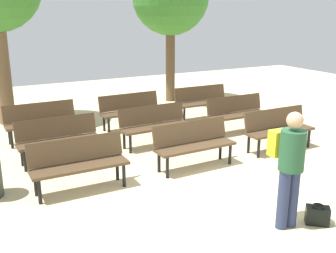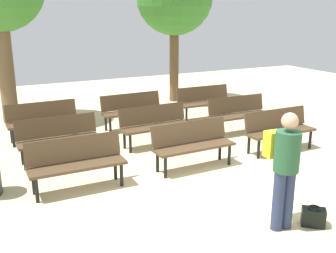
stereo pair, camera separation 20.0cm
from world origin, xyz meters
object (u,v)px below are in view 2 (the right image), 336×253
(bench_r0_c0, at_px, (76,160))
(handbag, at_px, (313,217))
(bench_r1_c1, at_px, (155,123))
(bench_r2_c0, at_px, (43,119))
(bench_r0_c1, at_px, (192,142))
(bench_r2_c2, at_px, (205,100))
(bench_r1_c2, at_px, (239,112))
(bench_r0_c2, at_px, (279,128))
(bench_r1_c0, at_px, (58,136))
(bench_r2_c1, at_px, (133,109))
(visitor_with_backpack, at_px, (284,164))

(bench_r0_c0, relative_size, handbag, 4.45)
(bench_r1_c1, relative_size, bench_r2_c0, 1.01)
(bench_r0_c0, height_order, bench_r0_c1, same)
(bench_r0_c0, bearing_deg, bench_r2_c2, 35.05)
(bench_r0_c0, xyz_separation_m, bench_r1_c2, (4.38, 1.49, 0.00))
(bench_r0_c2, bearing_deg, bench_r1_c2, 88.69)
(bench_r0_c1, bearing_deg, bench_r1_c1, 91.80)
(bench_r1_c0, bearing_deg, bench_r0_c1, -35.16)
(bench_r0_c2, bearing_deg, bench_r2_c1, 126.01)
(bench_r0_c0, distance_m, bench_r1_c0, 1.48)
(handbag, bearing_deg, bench_r1_c1, 96.82)
(bench_r2_c1, relative_size, visitor_with_backpack, 0.98)
(bench_r0_c2, bearing_deg, visitor_with_backpack, -130.40)
(bench_r1_c2, relative_size, bench_r2_c1, 0.99)
(bench_r2_c0, distance_m, visitor_with_backpack, 5.93)
(bench_r0_c2, distance_m, bench_r2_c0, 5.28)
(bench_r1_c0, distance_m, bench_r2_c2, 4.59)
(bench_r2_c1, relative_size, bench_r2_c2, 1.01)
(bench_r0_c2, height_order, bench_r2_c2, same)
(bench_r0_c1, height_order, bench_r2_c2, same)
(bench_r1_c2, relative_size, visitor_with_backpack, 0.97)
(bench_r0_c1, relative_size, bench_r2_c0, 1.00)
(bench_r0_c1, height_order, visitor_with_backpack, visitor_with_backpack)
(bench_r0_c0, height_order, bench_r2_c0, same)
(bench_r0_c0, relative_size, bench_r2_c0, 1.00)
(bench_r1_c2, height_order, bench_r2_c2, same)
(bench_r0_c2, relative_size, bench_r2_c0, 1.00)
(bench_r1_c2, distance_m, bench_r2_c1, 2.65)
(bench_r1_c2, height_order, handbag, bench_r1_c2)
(bench_r1_c0, relative_size, visitor_with_backpack, 0.97)
(bench_r1_c1, height_order, bench_r2_c1, same)
(bench_r0_c2, xyz_separation_m, bench_r1_c2, (0.04, 1.48, 0.00))
(bench_r0_c0, bearing_deg, bench_r2_c1, 53.97)
(bench_r0_c0, bearing_deg, bench_r1_c1, 35.56)
(bench_r1_c0, bearing_deg, bench_r2_c0, 90.65)
(bench_r0_c0, xyz_separation_m, bench_r0_c2, (4.34, 0.01, 0.00))
(bench_r0_c1, xyz_separation_m, bench_r2_c0, (-2.24, 3.00, 0.00))
(bench_r0_c1, xyz_separation_m, bench_r2_c2, (2.13, 3.04, 0.00))
(bench_r0_c1, xyz_separation_m, bench_r1_c1, (-0.08, 1.53, 0.00))
(bench_r1_c2, height_order, visitor_with_backpack, visitor_with_backpack)
(bench_r1_c2, height_order, bench_r2_c0, same)
(handbag, bearing_deg, bench_r0_c2, 57.63)
(bench_r0_c0, relative_size, bench_r2_c1, 0.99)
(bench_r2_c0, relative_size, bench_r2_c2, 1.00)
(bench_r1_c2, distance_m, bench_r2_c2, 1.53)
(bench_r1_c1, distance_m, visitor_with_backpack, 4.03)
(bench_r1_c1, height_order, visitor_with_backpack, visitor_with_backpack)
(bench_r2_c0, relative_size, visitor_with_backpack, 0.97)
(bench_r1_c2, bearing_deg, bench_r2_c1, 145.44)
(bench_r2_c0, bearing_deg, bench_r2_c2, -0.37)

